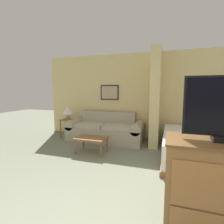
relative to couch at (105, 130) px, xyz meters
The scene contains 9 objects.
wall_back 1.57m from the couch, 23.09° to the left, with size 6.51×0.16×2.60m.
wall_partition_pillar 1.74m from the couch, ahead, with size 0.24×0.77×2.60m.
couch is the anchor object (origin of this frame).
coffee_table 1.05m from the couch, 87.81° to the right, with size 0.73×0.49×0.39m.
side_table 1.28m from the couch, behind, with size 0.41×0.41×0.59m.
table_lamp 1.38m from the couch, behind, with size 0.35×0.35×0.41m.
tv_dresser 3.78m from the couch, 52.42° to the right, with size 1.06×0.53×1.05m.
bed 2.70m from the couch, 14.78° to the right, with size 1.87×2.15×0.56m.
backpack 2.88m from the couch, 13.57° to the right, with size 0.33×0.26×0.41m.
Camera 1 is at (0.66, -1.02, 1.52)m, focal length 28.00 mm.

